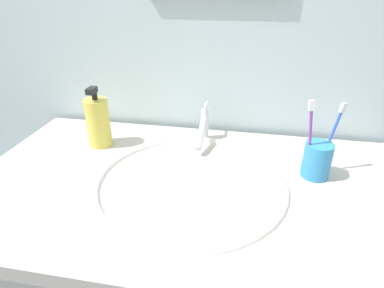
# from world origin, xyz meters

# --- Properties ---
(tiled_wall_back) EXTENTS (2.29, 0.04, 2.40)m
(tiled_wall_back) POSITION_xyz_m (0.00, 0.35, 1.20)
(tiled_wall_back) COLOR silver
(tiled_wall_back) RESTS_ON ground
(sink_basin) EXTENTS (0.48, 0.48, 0.10)m
(sink_basin) POSITION_xyz_m (0.00, 0.00, 0.86)
(sink_basin) COLOR white
(sink_basin) RESTS_ON vanity_counter
(faucet) EXTENTS (0.02, 0.16, 0.11)m
(faucet) POSITION_xyz_m (0.00, 0.23, 0.94)
(faucet) COLOR silver
(faucet) RESTS_ON sink_basin
(toothbrush_cup) EXTENTS (0.07, 0.07, 0.09)m
(toothbrush_cup) POSITION_xyz_m (0.30, 0.09, 0.93)
(toothbrush_cup) COLOR #338CCC
(toothbrush_cup) RESTS_ON vanity_counter
(toothbrush_blue) EXTENTS (0.05, 0.03, 0.18)m
(toothbrush_blue) POSITION_xyz_m (0.34, 0.12, 0.99)
(toothbrush_blue) COLOR blue
(toothbrush_blue) RESTS_ON toothbrush_cup
(toothbrush_purple) EXTENTS (0.03, 0.01, 0.20)m
(toothbrush_purple) POSITION_xyz_m (0.28, 0.08, 1.00)
(toothbrush_purple) COLOR purple
(toothbrush_purple) RESTS_ON toothbrush_cup
(soap_dispenser) EXTENTS (0.07, 0.07, 0.18)m
(soap_dispenser) POSITION_xyz_m (-0.30, 0.15, 0.96)
(soap_dispenser) COLOR #DBCC4C
(soap_dispenser) RESTS_ON vanity_counter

